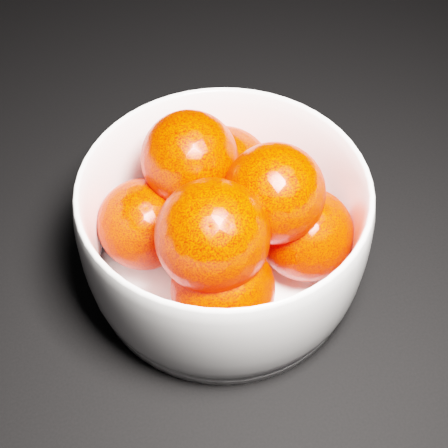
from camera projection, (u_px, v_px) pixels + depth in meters
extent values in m
cylinder|color=white|center=(224.00, 265.00, 0.54)|extent=(0.22, 0.22, 0.01)
sphere|color=#FF1700|center=(223.00, 177.00, 0.54)|extent=(0.09, 0.09, 0.09)
sphere|color=#FF1700|center=(144.00, 224.00, 0.51)|extent=(0.08, 0.08, 0.08)
sphere|color=#FF1700|center=(223.00, 289.00, 0.47)|extent=(0.08, 0.08, 0.08)
sphere|color=#FF1700|center=(306.00, 234.00, 0.50)|extent=(0.08, 0.08, 0.08)
sphere|color=#FF1700|center=(190.00, 159.00, 0.49)|extent=(0.08, 0.08, 0.08)
sphere|color=#FF1700|center=(212.00, 236.00, 0.44)|extent=(0.08, 0.08, 0.08)
sphere|color=#FF1700|center=(274.00, 193.00, 0.47)|extent=(0.08, 0.08, 0.08)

